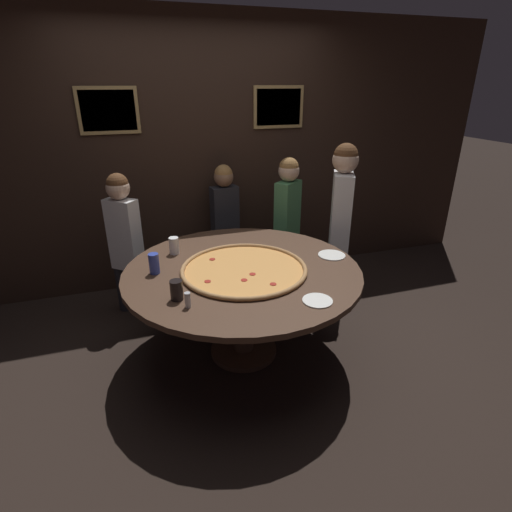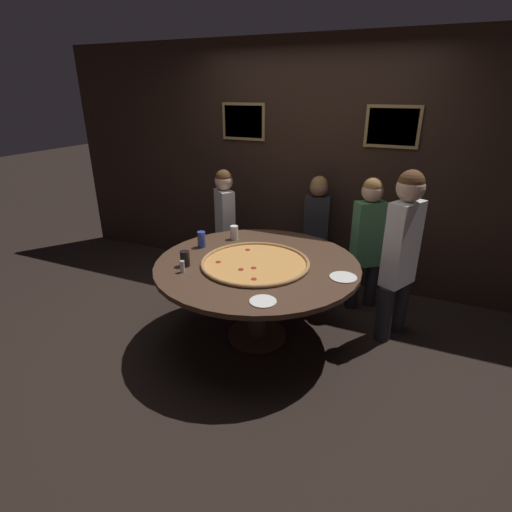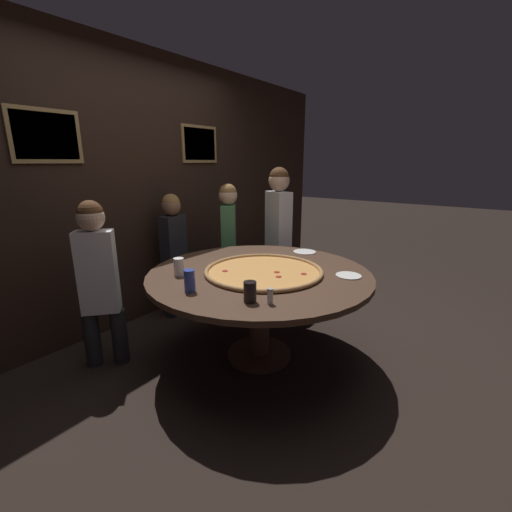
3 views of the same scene
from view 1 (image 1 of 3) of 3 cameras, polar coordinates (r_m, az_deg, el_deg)
ground_plane at (r=3.29m, az=-1.76°, el=-13.48°), size 24.00×24.00×0.00m
back_wall at (r=4.10m, az=-7.94°, el=13.92°), size 6.40×0.08×2.60m
dining_table at (r=2.95m, az=-1.91°, el=-3.81°), size 1.72×1.72×0.74m
giant_pizza at (r=2.86m, az=-1.66°, el=-1.84°), size 0.91×0.91×0.03m
drink_cup_beside_pizza at (r=2.89m, az=-14.36°, el=-1.05°), size 0.07×0.07×0.15m
drink_cup_front_edge at (r=3.19m, az=-11.63°, el=1.46°), size 0.08×0.08×0.13m
drink_cup_by_shaker at (r=2.52m, az=-11.29°, el=-4.80°), size 0.08×0.08×0.13m
white_plate_left_side at (r=3.16m, az=10.76°, el=0.12°), size 0.21×0.21×0.01m
white_plate_near_front at (r=2.51m, az=8.77°, el=-6.32°), size 0.19×0.19×0.01m
condiment_shaker at (r=2.43m, az=-9.74°, el=-6.20°), size 0.04×0.04×0.10m
diner_far_left at (r=3.66m, az=-18.22°, el=2.51°), size 0.32×0.30×1.30m
diner_side_right at (r=3.97m, az=4.50°, el=5.63°), size 0.34×0.30×1.34m
diner_far_right at (r=4.03m, az=-4.45°, el=5.27°), size 0.33×0.19×1.26m
diner_centre_back at (r=3.73m, az=11.97°, el=5.53°), size 0.29×0.40×1.51m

